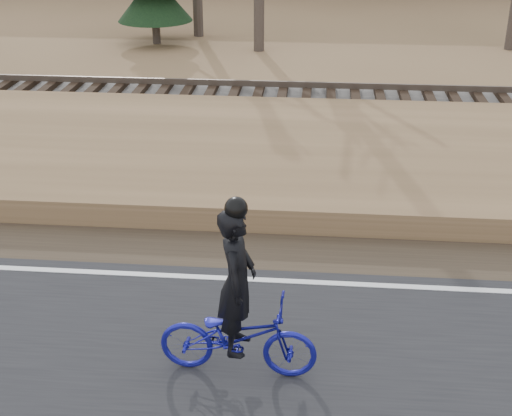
{
  "coord_description": "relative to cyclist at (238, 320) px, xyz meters",
  "views": [
    {
      "loc": [
        -2.72,
        -8.84,
        5.57
      ],
      "look_at": [
        -3.56,
        0.5,
        1.1
      ],
      "focal_mm": 50.0,
      "sensor_mm": 36.0,
      "label": 1
    }
  ],
  "objects": [
    {
      "name": "embankment",
      "position": [
        3.56,
        6.12,
        -0.58
      ],
      "size": [
        120.0,
        5.0,
        0.44
      ],
      "primitive_type": "cube",
      "color": "#8F6B49",
      "rests_on": "ground"
    },
    {
      "name": "railroad",
      "position": [
        3.56,
        9.92,
        -0.27
      ],
      "size": [
        120.0,
        2.4,
        0.29
      ],
      "color": "black",
      "rests_on": "ballast"
    },
    {
      "name": "edge_line",
      "position": [
        3.56,
        2.12,
        -0.73
      ],
      "size": [
        120.0,
        0.12,
        0.01
      ],
      "primitive_type": "cube",
      "color": "silver",
      "rests_on": "road"
    },
    {
      "name": "cyclist",
      "position": [
        0.0,
        0.0,
        0.0
      ],
      "size": [
        1.92,
        0.74,
        2.32
      ],
      "rotation": [
        0.0,
        0.0,
        1.52
      ],
      "color": "navy",
      "rests_on": "road"
    },
    {
      "name": "ballast",
      "position": [
        3.56,
        9.92,
        -0.57
      ],
      "size": [
        120.0,
        3.0,
        0.45
      ],
      "primitive_type": "cube",
      "color": "slate",
      "rests_on": "ground"
    },
    {
      "name": "ground",
      "position": [
        3.56,
        1.92,
        -0.8
      ],
      "size": [
        120.0,
        120.0,
        0.0
      ],
      "primitive_type": "plane",
      "color": "#8F6B49",
      "rests_on": "ground"
    },
    {
      "name": "shoulder",
      "position": [
        3.56,
        3.12,
        -0.78
      ],
      "size": [
        120.0,
        1.6,
        0.04
      ],
      "primitive_type": "cube",
      "color": "#473A2B",
      "rests_on": "ground"
    }
  ]
}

